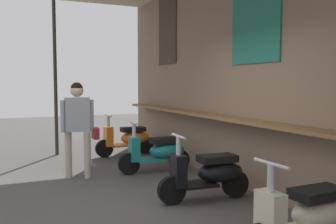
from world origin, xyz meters
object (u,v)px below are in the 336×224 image
at_px(scooter_black, 210,174).
at_px(scooter_cream, 309,216).
at_px(scooter_teal, 159,152).
at_px(shopper_with_handbag, 78,120).
at_px(scooter_orange, 128,139).

distance_m(scooter_black, scooter_cream, 1.88).
bearing_deg(scooter_teal, scooter_cream, 93.59).
bearing_deg(scooter_teal, shopper_with_handbag, -3.85).
distance_m(scooter_orange, scooter_black, 3.71).
bearing_deg(scooter_cream, scooter_teal, -90.92).
bearing_deg(scooter_orange, scooter_black, 88.16).
xyz_separation_m(scooter_teal, scooter_cream, (3.75, 0.00, 0.00)).
relative_size(scooter_orange, scooter_black, 1.00).
distance_m(scooter_orange, shopper_with_handbag, 2.29).
xyz_separation_m(scooter_black, scooter_cream, (1.88, 0.00, 0.00)).
bearing_deg(shopper_with_handbag, scooter_teal, -95.20).
height_order(scooter_orange, scooter_cream, same).
distance_m(scooter_teal, shopper_with_handbag, 1.61).
relative_size(scooter_orange, scooter_teal, 1.00).
xyz_separation_m(scooter_teal, scooter_black, (1.87, -0.00, 0.00)).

